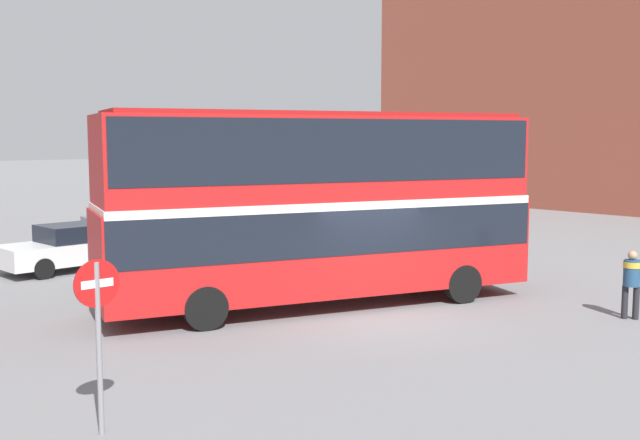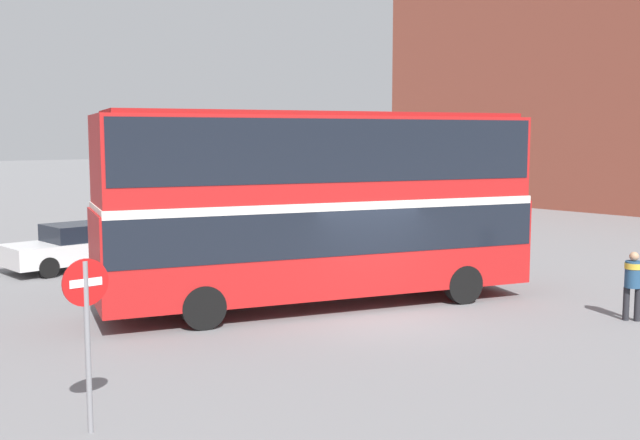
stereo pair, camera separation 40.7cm
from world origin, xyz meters
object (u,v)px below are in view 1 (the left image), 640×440
pedestrian_foreground (632,277)px  no_entry_sign (98,316)px  double_decker_bus (320,197)px  parked_car_kerb_far (77,246)px  parked_car_side_street (143,221)px

pedestrian_foreground → no_entry_sign: bearing=-39.1°
double_decker_bus → no_entry_sign: bearing=-134.6°
double_decker_bus → parked_car_kerb_far: double_decker_bus is taller
pedestrian_foreground → no_entry_sign: size_ratio=0.63×
double_decker_bus → pedestrian_foreground: double_decker_bus is taller
double_decker_bus → pedestrian_foreground: size_ratio=6.90×
pedestrian_foreground → parked_car_kerb_far: (-6.74, 14.81, -0.24)m
parked_car_side_street → parked_car_kerb_far: bearing=-125.0°
double_decker_bus → parked_car_kerb_far: 9.48m
double_decker_bus → parked_car_side_street: 14.19m
pedestrian_foreground → parked_car_side_street: (-1.77, 19.63, -0.20)m
parked_car_kerb_far → no_entry_sign: no_entry_sign is taller
pedestrian_foreground → no_entry_sign: no_entry_sign is taller
double_decker_bus → parked_car_kerb_far: size_ratio=2.35×
parked_car_side_street → pedestrian_foreground: bearing=-74.0°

